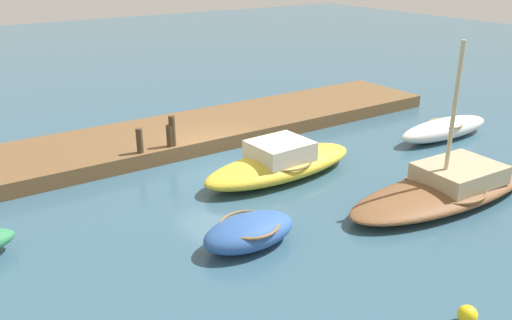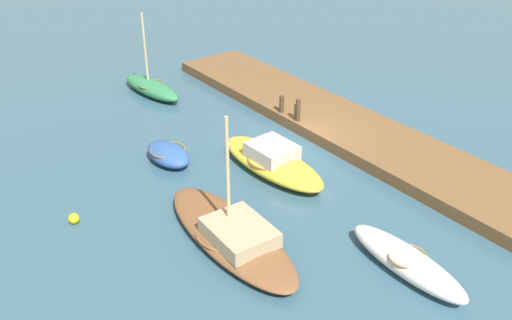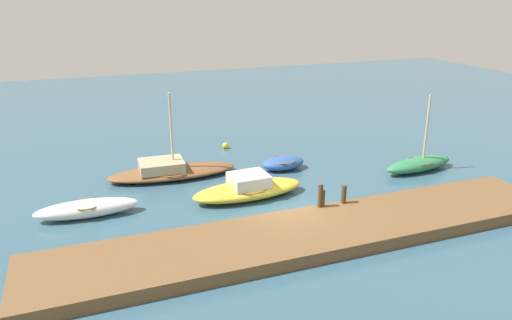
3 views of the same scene
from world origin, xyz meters
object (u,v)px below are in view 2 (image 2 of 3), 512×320
Objects in this scene: rowboat_white at (407,261)px; sailboat_brown at (232,234)px; dinghy_blue at (168,154)px; marker_buoy at (74,218)px; motorboat_yellow at (272,161)px; mooring_post_mid_west at (296,112)px; mooring_post_mid_east at (282,104)px; rowboat_green at (151,87)px; mooring_post_west at (298,110)px.

sailboat_brown reaches higher than rowboat_white.
marker_buoy is at bearing 109.59° from dinghy_blue.
dinghy_blue is 4.37m from motorboat_yellow.
sailboat_brown is at bearing 168.88° from dinghy_blue.
mooring_post_mid_west is (5.25, -7.25, 0.51)m from sailboat_brown.
dinghy_blue is 0.56× the size of rowboat_white.
mooring_post_mid_west is at bearing -84.90° from marker_buoy.
dinghy_blue reaches higher than marker_buoy.
mooring_post_mid_east reaches higher than mooring_post_mid_west.
rowboat_green is at bearing -1.62° from motorboat_yellow.
sailboat_brown is (4.42, 3.51, -0.01)m from rowboat_white.
rowboat_white is (-10.55, -2.47, 0.01)m from dinghy_blue.
rowboat_green is at bearing 23.00° from mooring_post_mid_west.
rowboat_green is 5.54× the size of mooring_post_mid_east.
rowboat_green is (17.52, -0.42, 0.02)m from rowboat_white.
rowboat_green is 4.30× the size of mooring_post_west.
dinghy_blue is 10.84m from rowboat_white.
mooring_post_mid_east is (1.07, 0.00, 0.04)m from mooring_post_mid_west.
mooring_post_mid_east is (-6.77, -3.33, 0.53)m from rowboat_green.
sailboat_brown reaches higher than dinghy_blue.
rowboat_white reaches higher than marker_buoy.
mooring_post_mid_east is at bearing -79.44° from marker_buoy.
rowboat_green is 11.88× the size of marker_buoy.
mooring_post_mid_east reaches higher than dinghy_blue.
mooring_post_west reaches higher than mooring_post_mid_west.
marker_buoy is at bearing 132.60° from rowboat_green.
mooring_post_mid_west is at bearing -56.83° from motorboat_yellow.
mooring_post_mid_west is 0.90× the size of mooring_post_mid_east.
mooring_post_mid_east is (1.18, 0.00, -0.12)m from mooring_post_west.
marker_buoy is (1.30, 7.82, -0.28)m from motorboat_yellow.
motorboat_yellow is at bearing 124.16° from mooring_post_west.
mooring_post_mid_east is (0.19, -6.22, 0.55)m from dinghy_blue.
sailboat_brown reaches higher than mooring_post_mid_west.
rowboat_green reaches higher than mooring_post_west.
sailboat_brown is 9.64m from mooring_post_mid_east.
mooring_post_west is 11.10m from marker_buoy.
mooring_post_mid_east reaches higher than rowboat_white.
rowboat_green is at bearing -41.12° from marker_buoy.
rowboat_green is 0.66× the size of sailboat_brown.
sailboat_brown is 8.37× the size of mooring_post_mid_east.
rowboat_green is 7.56m from mooring_post_mid_east.
rowboat_green reaches higher than motorboat_yellow.
rowboat_white is 0.98× the size of rowboat_green.
motorboat_yellow is 3.96m from mooring_post_mid_west.
rowboat_green is at bearing -14.33° from sailboat_brown.
mooring_post_mid_west reaches higher than dinghy_blue.
sailboat_brown is at bearing 131.10° from mooring_post_mid_east.
mooring_post_west is at bearing -85.45° from marker_buoy.
dinghy_blue is at bearing 151.17° from rowboat_green.
marker_buoy is at bearing 78.27° from motorboat_yellow.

